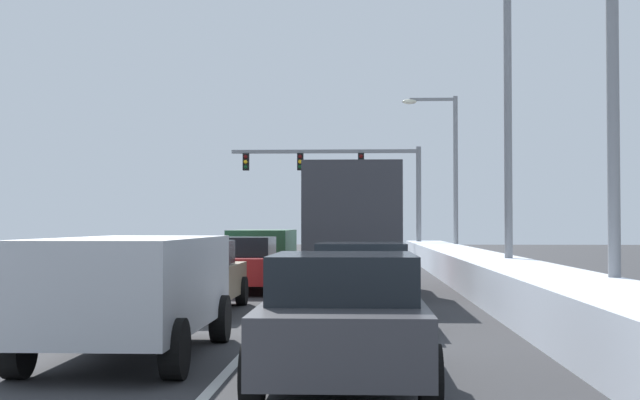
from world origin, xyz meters
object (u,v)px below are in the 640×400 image
Objects in this scene: sedan_red_center_lane_third at (243,264)px; suv_green_center_lane_fourth at (263,249)px; traffic_light_gantry at (352,173)px; street_lamp_right_near at (591,60)px; sedan_white_right_lane_second at (361,282)px; suv_silver_center_lane_nearest at (133,285)px; sedan_gray_right_lane_fourth at (356,256)px; sedan_tan_center_lane_second at (190,276)px; sedan_charcoal_right_lane_nearest at (344,317)px; street_lamp_right_mid at (496,100)px; box_truck_right_lane_third at (353,223)px; street_lamp_right_far at (448,163)px.

sedan_red_center_lane_third is 5.95m from suv_green_center_lane_fourth.
traffic_light_gantry is 1.34× the size of street_lamp_right_near.
suv_silver_center_lane_nearest reaches higher than sedan_white_right_lane_second.
suv_silver_center_lane_nearest is (-3.02, -18.85, 0.25)m from sedan_gray_right_lane_fourth.
street_lamp_right_near is (7.25, 3.59, 3.75)m from suv_silver_center_lane_nearest.
sedan_white_right_lane_second is at bearing -89.38° from sedan_gray_right_lane_fourth.
sedan_tan_center_lane_second and sedan_red_center_lane_third have the same top height.
sedan_charcoal_right_lane_nearest is 20.26m from suv_green_center_lane_fourth.
suv_green_center_lane_fourth reaches higher than sedan_gray_right_lane_fourth.
sedan_tan_center_lane_second is 10.59m from street_lamp_right_mid.
street_lamp_right_near is (7.45, -14.66, 3.75)m from suv_green_center_lane_fourth.
sedan_gray_right_lane_fourth is at bearing 89.58° from box_truck_right_lane_third.
sedan_tan_center_lane_second is at bearing -140.49° from street_lamp_right_mid.
street_lamp_right_far is (4.19, 25.82, 4.05)m from sedan_white_right_lane_second.
sedan_gray_right_lane_fourth is at bearing -88.91° from traffic_light_gantry.
sedan_white_right_lane_second is 0.62× the size of box_truck_right_lane_third.
street_lamp_right_far reaches higher than sedan_white_right_lane_second.
street_lamp_right_far is at bearing 88.62° from street_lamp_right_mid.
street_lamp_right_far is (4.39, 18.71, 2.92)m from box_truck_right_lane_third.
sedan_tan_center_lane_second is (-3.41, -5.21, -1.14)m from box_truck_right_lane_third.
sedan_tan_center_lane_second is 0.50× the size of street_lamp_right_mid.
sedan_gray_right_lane_fourth and sedan_tan_center_lane_second have the same top height.
box_truck_right_lane_third is at bearing -167.65° from street_lamp_right_mid.
box_truck_right_lane_third is 19.44m from street_lamp_right_far.
sedan_tan_center_lane_second is 25.49m from street_lamp_right_far.
street_lamp_right_near reaches higher than sedan_red_center_lane_third.
suv_silver_center_lane_nearest is at bearing -89.38° from suv_green_center_lane_fourth.
sedan_gray_right_lane_fourth is 0.56× the size of street_lamp_right_far.
traffic_light_gantry is at bearing 83.61° from sedan_red_center_lane_third.
traffic_light_gantry is at bearing 90.88° from sedan_white_right_lane_second.
suv_green_center_lane_fourth is 16.87m from street_lamp_right_near.
traffic_light_gantry is at bearing 125.06° from street_lamp_right_far.
traffic_light_gantry reaches higher than sedan_tan_center_lane_second.
street_lamp_right_far reaches higher than sedan_gray_right_lane_fourth.
suv_green_center_lane_fourth is 10.12m from street_lamp_right_mid.
street_lamp_right_near reaches higher than sedan_charcoal_right_lane_nearest.
street_lamp_right_mid is at bearing 12.35° from box_truck_right_lane_third.
street_lamp_right_near is (4.08, -0.94, 4.00)m from sedan_white_right_lane_second.
sedan_red_center_lane_third is (0.35, 5.88, 0.00)m from sedan_tan_center_lane_second.
sedan_red_center_lane_third is at bearing 167.68° from box_truck_right_lane_third.
sedan_gray_right_lane_fourth is at bearing 90.62° from sedan_white_right_lane_second.
suv_green_center_lane_fourth is (-3.16, 6.61, -0.88)m from box_truck_right_lane_third.
traffic_light_gantry reaches higher than sedan_gray_right_lane_fourth.
box_truck_right_lane_third is 25.55m from traffic_light_gantry.
box_truck_right_lane_third is at bearing 90.02° from sedan_charcoal_right_lane_nearest.
suv_silver_center_lane_nearest is 37.31m from traffic_light_gantry.
street_lamp_right_mid is at bearing -80.15° from traffic_light_gantry.
sedan_white_right_lane_second is at bearing -99.21° from street_lamp_right_far.
sedan_red_center_lane_third is (-3.06, 14.07, 0.00)m from sedan_charcoal_right_lane_nearest.
street_lamp_right_near is (4.28, 5.34, 4.00)m from sedan_charcoal_right_lane_nearest.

